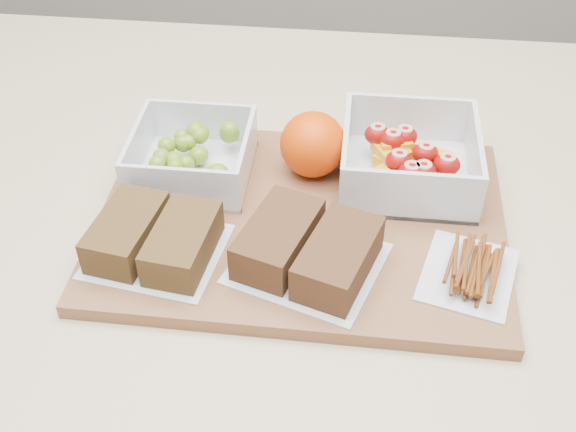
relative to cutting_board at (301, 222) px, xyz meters
name	(u,v)px	position (x,y,z in m)	size (l,w,h in m)	color
cutting_board	(301,222)	(0.00, 0.00, 0.00)	(0.42, 0.30, 0.02)	brown
grape_container	(194,156)	(-0.12, 0.06, 0.03)	(0.13, 0.13, 0.05)	silver
fruit_container	(408,161)	(0.11, 0.08, 0.03)	(0.14, 0.14, 0.06)	silver
orange	(313,144)	(0.00, 0.08, 0.04)	(0.07, 0.07, 0.07)	#E84405
sandwich_bag_left	(155,238)	(-0.14, -0.07, 0.03)	(0.14, 0.13, 0.04)	silver
sandwich_bag_center	(308,249)	(0.01, -0.07, 0.03)	(0.17, 0.16, 0.04)	silver
pretzel_bag	(470,267)	(0.17, -0.07, 0.02)	(0.11, 0.12, 0.02)	silver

